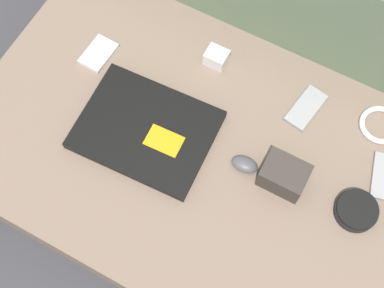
{
  "coord_description": "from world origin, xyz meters",
  "views": [
    {
      "loc": [
        0.24,
        -0.45,
        1.4
      ],
      "look_at": [
        0.0,
        0.0,
        0.18
      ],
      "focal_mm": 50.0,
      "sensor_mm": 36.0,
      "label": 1
    }
  ],
  "objects_px": {
    "computer_mouse": "(245,164)",
    "charger_brick": "(216,57)",
    "laptop": "(146,130)",
    "phone_small": "(99,54)",
    "camera_pouch": "(284,175)",
    "phone_silver": "(383,177)",
    "speaker_puck": "(356,210)",
    "phone_black": "(306,108)"
  },
  "relations": [
    {
      "from": "computer_mouse",
      "to": "charger_brick",
      "type": "xyz_separation_m",
      "value": [
        -0.2,
        0.23,
        0.01
      ]
    },
    {
      "from": "laptop",
      "to": "phone_small",
      "type": "relative_size",
      "value": 3.36
    },
    {
      "from": "laptop",
      "to": "camera_pouch",
      "type": "xyz_separation_m",
      "value": [
        0.36,
        0.05,
        0.02
      ]
    },
    {
      "from": "computer_mouse",
      "to": "camera_pouch",
      "type": "xyz_separation_m",
      "value": [
        0.1,
        0.01,
        0.02
      ]
    },
    {
      "from": "computer_mouse",
      "to": "phone_silver",
      "type": "relative_size",
      "value": 0.55
    },
    {
      "from": "camera_pouch",
      "to": "computer_mouse",
      "type": "bearing_deg",
      "value": -173.35
    },
    {
      "from": "charger_brick",
      "to": "computer_mouse",
      "type": "bearing_deg",
      "value": -49.59
    },
    {
      "from": "phone_silver",
      "to": "charger_brick",
      "type": "bearing_deg",
      "value": 154.49
    },
    {
      "from": "phone_silver",
      "to": "laptop",
      "type": "bearing_deg",
      "value": -178.09
    },
    {
      "from": "laptop",
      "to": "phone_silver",
      "type": "distance_m",
      "value": 0.6
    },
    {
      "from": "phone_silver",
      "to": "camera_pouch",
      "type": "xyz_separation_m",
      "value": [
        -0.22,
        -0.12,
        0.03
      ]
    },
    {
      "from": "computer_mouse",
      "to": "speaker_puck",
      "type": "distance_m",
      "value": 0.29
    },
    {
      "from": "speaker_puck",
      "to": "phone_small",
      "type": "height_order",
      "value": "speaker_puck"
    },
    {
      "from": "phone_small",
      "to": "charger_brick",
      "type": "height_order",
      "value": "charger_brick"
    },
    {
      "from": "phone_small",
      "to": "phone_black",
      "type": "bearing_deg",
      "value": 14.42
    },
    {
      "from": "speaker_puck",
      "to": "charger_brick",
      "type": "relative_size",
      "value": 1.8
    },
    {
      "from": "speaker_puck",
      "to": "phone_small",
      "type": "distance_m",
      "value": 0.78
    },
    {
      "from": "camera_pouch",
      "to": "laptop",
      "type": "bearing_deg",
      "value": -172.79
    },
    {
      "from": "computer_mouse",
      "to": "phone_small",
      "type": "xyz_separation_m",
      "value": [
        -0.49,
        0.1,
        -0.01
      ]
    },
    {
      "from": "phone_silver",
      "to": "phone_black",
      "type": "xyz_separation_m",
      "value": [
        -0.24,
        0.08,
        -0.0
      ]
    },
    {
      "from": "phone_silver",
      "to": "phone_small",
      "type": "height_order",
      "value": "same"
    },
    {
      "from": "phone_small",
      "to": "phone_silver",
      "type": "bearing_deg",
      "value": 5.1
    },
    {
      "from": "phone_black",
      "to": "camera_pouch",
      "type": "relative_size",
      "value": 1.22
    },
    {
      "from": "computer_mouse",
      "to": "phone_silver",
      "type": "xyz_separation_m",
      "value": [
        0.31,
        0.14,
        -0.01
      ]
    },
    {
      "from": "speaker_puck",
      "to": "phone_silver",
      "type": "bearing_deg",
      "value": 76.6
    },
    {
      "from": "speaker_puck",
      "to": "phone_black",
      "type": "relative_size",
      "value": 0.79
    },
    {
      "from": "computer_mouse",
      "to": "phone_small",
      "type": "bearing_deg",
      "value": 163.04
    },
    {
      "from": "speaker_puck",
      "to": "camera_pouch",
      "type": "bearing_deg",
      "value": -177.09
    },
    {
      "from": "computer_mouse",
      "to": "phone_small",
      "type": "distance_m",
      "value": 0.5
    },
    {
      "from": "charger_brick",
      "to": "phone_small",
      "type": "bearing_deg",
      "value": -155.54
    },
    {
      "from": "phone_silver",
      "to": "phone_black",
      "type": "height_order",
      "value": "same"
    },
    {
      "from": "speaker_puck",
      "to": "charger_brick",
      "type": "height_order",
      "value": "charger_brick"
    },
    {
      "from": "computer_mouse",
      "to": "phone_silver",
      "type": "distance_m",
      "value": 0.34
    },
    {
      "from": "phone_silver",
      "to": "speaker_puck",
      "type": "bearing_deg",
      "value": -117.9
    },
    {
      "from": "charger_brick",
      "to": "laptop",
      "type": "bearing_deg",
      "value": -102.88
    },
    {
      "from": "laptop",
      "to": "phone_silver",
      "type": "bearing_deg",
      "value": 13.38
    },
    {
      "from": "charger_brick",
      "to": "speaker_puck",
      "type": "bearing_deg",
      "value": -23.77
    },
    {
      "from": "computer_mouse",
      "to": "charger_brick",
      "type": "height_order",
      "value": "charger_brick"
    },
    {
      "from": "phone_small",
      "to": "charger_brick",
      "type": "bearing_deg",
      "value": 27.24
    },
    {
      "from": "speaker_puck",
      "to": "laptop",
      "type": "bearing_deg",
      "value": -174.26
    },
    {
      "from": "phone_black",
      "to": "camera_pouch",
      "type": "bearing_deg",
      "value": -73.08
    },
    {
      "from": "phone_silver",
      "to": "phone_small",
      "type": "relative_size",
      "value": 1.26
    }
  ]
}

